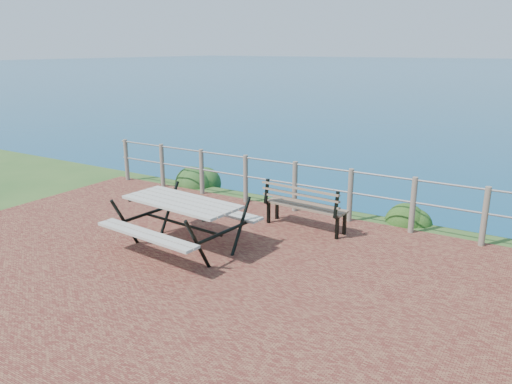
% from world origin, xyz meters
% --- Properties ---
extents(ground, '(10.00, 7.00, 0.12)m').
position_xyz_m(ground, '(0.00, 0.00, 0.00)').
color(ground, maroon).
rests_on(ground, ground).
extents(safety_railing, '(9.40, 0.10, 1.00)m').
position_xyz_m(safety_railing, '(0.00, 3.35, 0.57)').
color(safety_railing, '#6B5B4C').
rests_on(safety_railing, ground).
extents(picnic_table, '(1.99, 1.67, 0.81)m').
position_xyz_m(picnic_table, '(-0.63, 0.67, 0.52)').
color(picnic_table, '#A09C8F').
rests_on(picnic_table, ground).
extents(park_bench, '(1.53, 0.48, 0.85)m').
position_xyz_m(park_bench, '(0.63, 2.56, 0.56)').
color(park_bench, brown).
rests_on(park_bench, ground).
extents(shrub_lip_west, '(0.87, 0.87, 0.65)m').
position_xyz_m(shrub_lip_west, '(-2.91, 4.15, 0.00)').
color(shrub_lip_west, '#21491B').
rests_on(shrub_lip_west, ground).
extents(shrub_lip_east, '(0.77, 0.77, 0.51)m').
position_xyz_m(shrub_lip_east, '(2.08, 4.10, 0.00)').
color(shrub_lip_east, '#1B4114').
rests_on(shrub_lip_east, ground).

